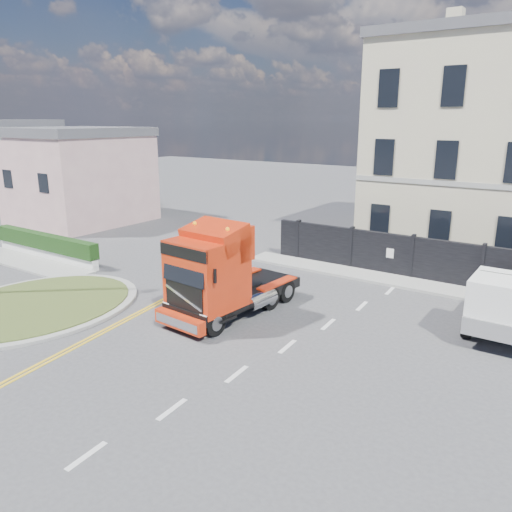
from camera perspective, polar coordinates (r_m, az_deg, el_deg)
The scene contains 12 objects.
ground at distance 18.38m, azimuth -3.75°, elevation -7.60°, with size 120.00×120.00×0.00m, color #424244.
traffic_island at distance 21.49m, azimuth -23.89°, elevation -5.24°, with size 6.80×6.80×0.17m.
hedge_wall at distance 28.48m, azimuth -22.92°, elevation 1.13°, with size 8.00×0.55×1.35m.
pavement_side at distance 28.10m, azimuth -24.63°, elevation -0.71°, with size 8.50×1.80×0.10m, color gray.
seaside_bldg_pink at distance 37.99m, azimuth -19.67°, elevation 8.23°, with size 8.00×8.00×6.00m, color beige.
seaside_bldg_cream at distance 45.74m, azimuth -23.63°, elevation 8.29°, with size 9.00×8.00×5.00m, color beige.
seaside_bldg_white at distance 52.18m, azimuth -27.00°, elevation 9.47°, with size 8.00×8.00×6.50m, color silver.
hoarding_fence at distance 23.45m, azimuth 23.34°, elevation -1.14°, with size 18.80×0.25×2.00m.
georgian_building at distance 30.15m, azimuth 26.20°, elevation 11.22°, with size 12.30×10.30×12.80m.
pavement_far at distance 22.98m, azimuth 21.30°, elevation -3.71°, with size 20.00×1.60×0.12m, color gray.
truck at distance 18.28m, azimuth -4.33°, elevation -2.44°, with size 2.64×6.04×3.53m.
flatbed_pickup at distance 18.64m, azimuth 26.99°, elevation -4.92°, with size 2.47×5.52×2.29m.
Camera 1 is at (10.48, -13.28, 7.18)m, focal length 35.00 mm.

